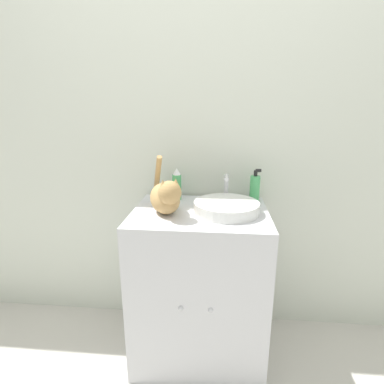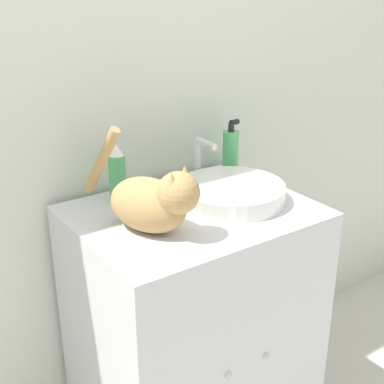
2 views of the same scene
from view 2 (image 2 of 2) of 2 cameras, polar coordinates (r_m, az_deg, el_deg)
name	(u,v)px [view 2 (image 2 of 2)]	position (r m, az deg, el deg)	size (l,w,h in m)	color
wall_back	(135,52)	(1.69, -6.11, 14.65)	(6.00, 0.05, 2.50)	silver
vanity_cabinet	(193,329)	(1.76, 0.09, -14.39)	(0.68, 0.55, 0.84)	silver
sink_basin	(231,193)	(1.60, 4.19, -0.07)	(0.32, 0.32, 0.05)	white
faucet	(199,164)	(1.71, 0.75, 3.00)	(0.18, 0.11, 0.16)	silver
cat	(153,201)	(1.39, -4.14, -0.92)	(0.22, 0.37, 0.27)	tan
soap_bottle	(231,150)	(1.82, 4.13, 4.44)	(0.06, 0.05, 0.18)	#4CB266
spray_bottle	(117,173)	(1.60, -7.98, 2.00)	(0.05, 0.05, 0.18)	#4CB266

